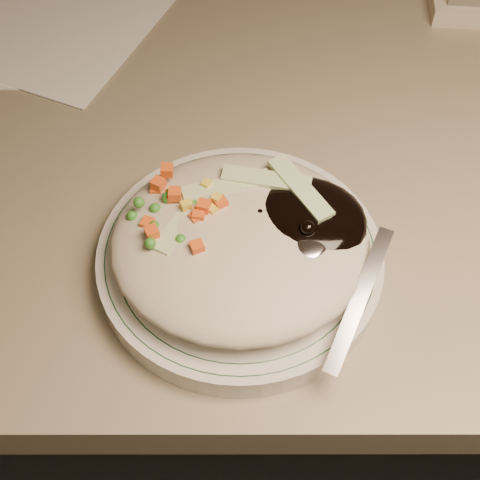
{
  "coord_description": "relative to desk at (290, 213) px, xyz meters",
  "views": [
    {
      "loc": [
        -0.06,
        0.87,
        1.18
      ],
      "look_at": [
        -0.06,
        1.17,
        0.78
      ],
      "focal_mm": 50.0,
      "sensor_mm": 36.0,
      "label": 1
    }
  ],
  "objects": [
    {
      "name": "desk",
      "position": [
        0.0,
        0.0,
        0.0
      ],
      "size": [
        1.4,
        0.7,
        0.74
      ],
      "color": "#7F745C",
      "rests_on": "ground"
    },
    {
      "name": "plate",
      "position": [
        -0.06,
        -0.21,
        0.21
      ],
      "size": [
        0.22,
        0.22,
        0.02
      ],
      "primitive_type": "cylinder",
      "color": "silver",
      "rests_on": "desk"
    },
    {
      "name": "plate_rim",
      "position": [
        -0.06,
        -0.21,
        0.22
      ],
      "size": [
        0.21,
        0.21,
        0.0
      ],
      "color": "#144723",
      "rests_on": "plate"
    },
    {
      "name": "meal",
      "position": [
        -0.06,
        -0.22,
        0.24
      ],
      "size": [
        0.21,
        0.19,
        0.05
      ],
      "color": "#B2AA90",
      "rests_on": "plate"
    }
  ]
}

